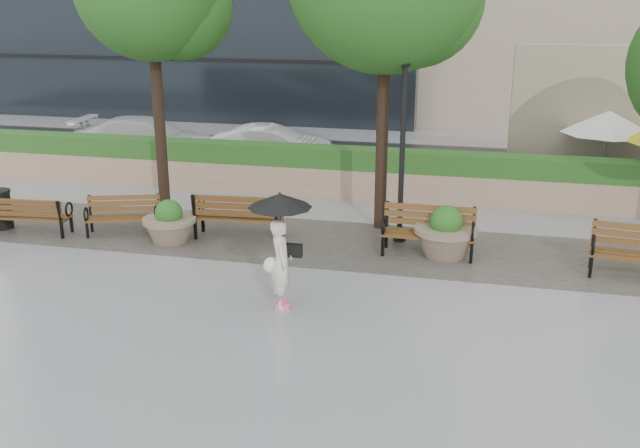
% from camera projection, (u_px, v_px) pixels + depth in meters
% --- Properties ---
extents(ground, '(100.00, 100.00, 0.00)m').
position_uv_depth(ground, '(267.00, 293.00, 13.42)').
color(ground, gray).
rests_on(ground, ground).
extents(cobble_strip, '(28.00, 3.20, 0.01)m').
position_uv_depth(cobble_strip, '(306.00, 241.00, 16.19)').
color(cobble_strip, '#383330').
rests_on(cobble_strip, ground).
extents(hedge_wall, '(24.00, 0.80, 1.35)m').
position_uv_depth(hedge_wall, '(341.00, 172.00, 19.70)').
color(hedge_wall, tan).
rests_on(hedge_wall, ground).
extents(asphalt_street, '(40.00, 7.00, 0.00)m').
position_uv_depth(asphalt_street, '(365.00, 163.00, 23.60)').
color(asphalt_street, black).
rests_on(asphalt_street, ground).
extents(bench_0, '(1.75, 0.83, 0.91)m').
position_uv_depth(bench_0, '(34.00, 223.00, 16.59)').
color(bench_0, '#563519').
rests_on(bench_0, ground).
extents(bench_1, '(1.77, 1.14, 0.89)m').
position_uv_depth(bench_1, '(124.00, 224.00, 16.60)').
color(bench_1, '#563519').
rests_on(bench_1, ground).
extents(bench_2, '(2.06, 0.95, 1.07)m').
position_uv_depth(bench_2, '(239.00, 225.00, 16.34)').
color(bench_2, '#563519').
rests_on(bench_2, ground).
extents(bench_3, '(1.97, 0.79, 1.05)m').
position_uv_depth(bench_3, '(428.00, 242.00, 15.25)').
color(bench_3, '#563519').
rests_on(bench_3, ground).
extents(planter_left, '(1.19, 1.19, 1.00)m').
position_uv_depth(planter_left, '(170.00, 226.00, 16.03)').
color(planter_left, '#7F6B56').
rests_on(planter_left, ground).
extents(planter_right, '(1.34, 1.34, 1.13)m').
position_uv_depth(planter_right, '(445.00, 237.00, 15.16)').
color(planter_right, '#7F6B56').
rests_on(planter_right, ground).
extents(trash_bin, '(0.54, 0.54, 0.90)m').
position_uv_depth(trash_bin, '(1.00, 210.00, 16.96)').
color(trash_bin, black).
rests_on(trash_bin, ground).
extents(lamppost, '(0.28, 0.28, 4.11)m').
position_uv_depth(lamppost, '(402.00, 163.00, 15.67)').
color(lamppost, black).
rests_on(lamppost, ground).
extents(patio_umb_white, '(2.50, 2.50, 2.30)m').
position_uv_depth(patio_umb_white, '(608.00, 123.00, 19.54)').
color(patio_umb_white, black).
rests_on(patio_umb_white, ground).
extents(car_left, '(5.06, 2.38, 1.43)m').
position_uv_depth(car_left, '(148.00, 139.00, 23.88)').
color(car_left, silver).
rests_on(car_left, ground).
extents(car_right, '(4.09, 1.78, 1.31)m').
position_uv_depth(car_right, '(271.00, 146.00, 23.04)').
color(car_right, silver).
rests_on(car_right, ground).
extents(pedestrian, '(1.14, 1.14, 2.09)m').
position_uv_depth(pedestrian, '(281.00, 239.00, 12.51)').
color(pedestrian, beige).
rests_on(pedestrian, ground).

